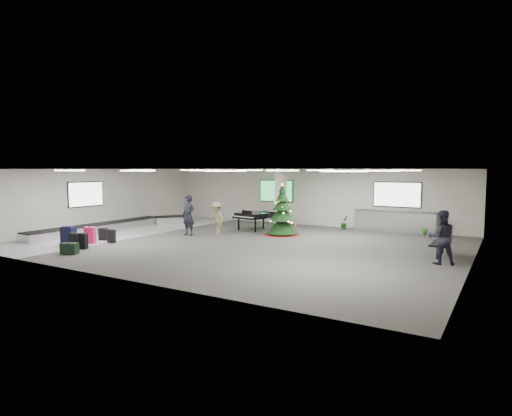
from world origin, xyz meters
The scene contains 20 objects.
ground centered at (0.00, 0.00, 0.00)m, with size 18.00×18.00×0.00m, color #3D3A37.
room_envelope centered at (-0.38, 0.67, 2.33)m, with size 18.02×14.02×3.21m.
baggage_carousel centered at (-7.84, -0.08, 0.21)m, with size 2.28×9.71×0.43m.
service_counter centered at (5.00, 6.65, 0.55)m, with size 4.05×0.65×1.08m.
suitcase_0 centered at (-4.91, -4.69, 0.32)m, with size 0.46×0.32×0.66m.
suitcase_1 centered at (-4.68, -4.50, 0.32)m, with size 0.45×0.31×0.65m.
pink_suitcase centered at (-5.50, -3.49, 0.35)m, with size 0.51×0.40×0.73m.
suitcase_3 centered at (-4.83, -2.92, 0.29)m, with size 0.42×0.28×0.59m.
navy_suitcase centered at (-5.69, -4.36, 0.41)m, with size 0.57×0.39×0.84m.
suitcase_5 centered at (-5.87, -4.33, 0.38)m, with size 0.57×0.44×0.77m.
green_duffel centered at (-4.22, -5.41, 0.21)m, with size 0.70×0.52×0.44m.
suitcase_8 centered at (-5.65, -2.68, 0.28)m, with size 0.43×0.35×0.57m.
christmas_tree centered at (0.51, 2.88, 0.88)m, with size 1.80×1.80×2.57m.
grand_piano centered at (-1.51, 3.65, 0.77)m, with size 1.74×2.11×1.08m.
bench centered at (7.97, 1.41, 0.61)m, with size 0.59×1.70×1.07m.
traveler_a centered at (-3.29, 0.43, 0.98)m, with size 0.71×0.47×1.96m, color black.
traveler_b centered at (-2.24, 1.27, 0.81)m, with size 1.04×0.60×1.62m, color #847A51.
traveler_bench centered at (8.08, -0.08, 0.91)m, with size 0.89×0.69×1.83m, color black.
potted_plant_left centered at (2.46, 6.30, 0.37)m, with size 0.41×0.33×0.75m, color #154315.
potted_plant_right centered at (6.52, 6.50, 0.41)m, with size 0.46×0.46×0.82m, color #154315.
Camera 1 is at (10.02, -15.45, 3.19)m, focal length 30.00 mm.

